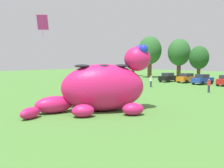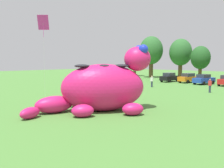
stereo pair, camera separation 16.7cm
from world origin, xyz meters
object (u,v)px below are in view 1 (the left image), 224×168
object	(u,v)px
car_blue	(202,79)
spectator_near_inflatable	(107,82)
spectator_mid_field	(151,81)
car_black	(168,77)
car_orange	(187,78)
spectator_wandering	(209,86)
giant_inflatable_creature	(103,87)
tethered_flying_kite	(43,24)

from	to	relation	value
car_blue	spectator_near_inflatable	bearing A→B (deg)	-116.76
car_blue	spectator_mid_field	bearing A→B (deg)	-111.75
car_black	car_orange	bearing A→B (deg)	13.94
car_black	car_blue	xyz separation A→B (m)	(6.74, -0.27, 0.00)
spectator_wandering	giant_inflatable_creature	bearing A→B (deg)	-95.35
car_black	car_blue	bearing A→B (deg)	-2.33
car_black	spectator_mid_field	distance (m)	10.28
car_orange	spectator_wandering	size ratio (longest dim) A/B	2.55
car_blue	spectator_mid_field	distance (m)	10.31
car_blue	giant_inflatable_creature	bearing A→B (deg)	-82.58
giant_inflatable_creature	spectator_mid_field	world-z (taller)	giant_inflatable_creature
spectator_wandering	tethered_flying_kite	distance (m)	21.03
car_black	tethered_flying_kite	size ratio (longest dim) A/B	0.49
giant_inflatable_creature	car_blue	bearing A→B (deg)	97.42
car_blue	spectator_wandering	size ratio (longest dim) A/B	2.54
spectator_mid_field	spectator_wandering	bearing A→B (deg)	-1.45
car_orange	car_blue	xyz separation A→B (m)	(3.33, -1.12, 0.00)
spectator_near_inflatable	tethered_flying_kite	world-z (taller)	tethered_flying_kite
car_orange	giant_inflatable_creature	bearing A→B (deg)	-76.25
spectator_mid_field	spectator_wandering	xyz separation A→B (m)	(8.89, -0.22, 0.00)
car_blue	car_orange	bearing A→B (deg)	161.43
giant_inflatable_creature	spectator_near_inflatable	size ratio (longest dim) A/B	5.92
giant_inflatable_creature	car_blue	xyz separation A→B (m)	(-3.48, 26.73, -1.06)
spectator_mid_field	spectator_wandering	world-z (taller)	same
car_orange	spectator_mid_field	size ratio (longest dim) A/B	2.55
car_orange	spectator_wandering	bearing A→B (deg)	-52.44
spectator_near_inflatable	spectator_wandering	distance (m)	13.77
car_orange	spectator_mid_field	xyz separation A→B (m)	(-0.49, -10.70, -0.01)
car_black	tethered_flying_kite	bearing A→B (deg)	-86.86
spectator_mid_field	car_blue	bearing A→B (deg)	68.25
car_orange	tethered_flying_kite	size ratio (longest dim) A/B	0.51
spectator_mid_field	spectator_wandering	distance (m)	8.89
car_blue	spectator_mid_field	size ratio (longest dim) A/B	2.54
spectator_wandering	tethered_flying_kite	size ratio (longest dim) A/B	0.20
spectator_near_inflatable	car_black	bearing A→B (deg)	86.67
giant_inflatable_creature	tethered_flying_kite	world-z (taller)	tethered_flying_kite
spectator_near_inflatable	tethered_flying_kite	size ratio (longest dim) A/B	0.20
car_orange	tethered_flying_kite	bearing A→B (deg)	-93.94
car_orange	spectator_near_inflatable	world-z (taller)	car_orange
spectator_near_inflatable	spectator_wandering	world-z (taller)	same
spectator_near_inflatable	car_orange	bearing A→B (deg)	75.18
car_blue	tethered_flying_kite	size ratio (longest dim) A/B	0.51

